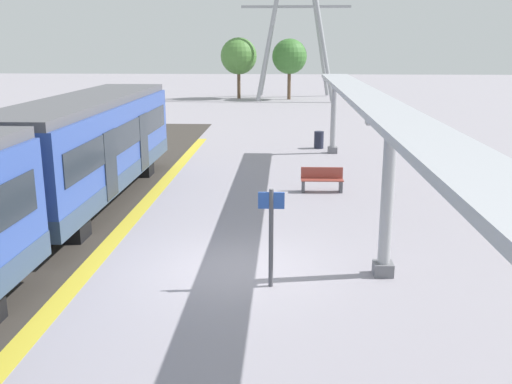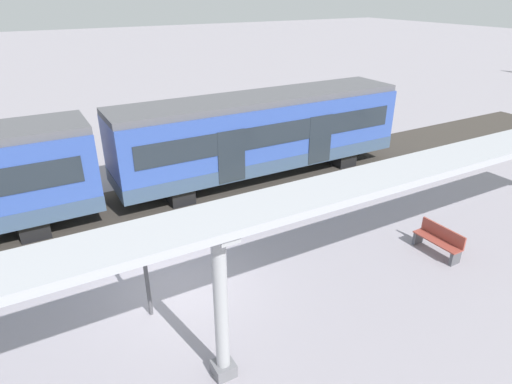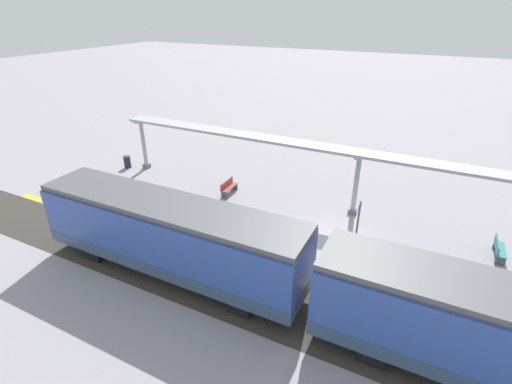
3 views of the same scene
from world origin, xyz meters
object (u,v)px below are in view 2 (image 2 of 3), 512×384
at_px(train_far_carriage, 261,135).
at_px(canopy_pillar_second, 221,305).
at_px(bench_mid_platform, 439,240).
at_px(platform_info_sign, 146,269).

relative_size(train_far_carriage, canopy_pillar_second, 3.40).
relative_size(bench_mid_platform, platform_info_sign, 0.69).
distance_m(canopy_pillar_second, platform_info_sign, 2.72).
xyz_separation_m(bench_mid_platform, platform_info_sign, (-1.60, -8.42, 0.89)).
height_order(train_far_carriage, bench_mid_platform, train_far_carriage).
xyz_separation_m(train_far_carriage, bench_mid_platform, (7.78, 1.69, -1.39)).
relative_size(canopy_pillar_second, bench_mid_platform, 2.38).
height_order(train_far_carriage, canopy_pillar_second, canopy_pillar_second).
distance_m(bench_mid_platform, platform_info_sign, 8.62).
bearing_deg(train_far_carriage, canopy_pillar_second, -34.30).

